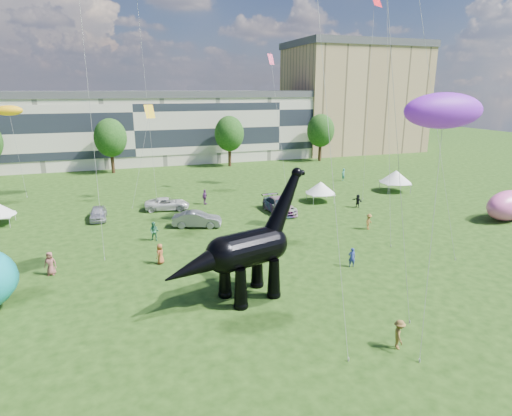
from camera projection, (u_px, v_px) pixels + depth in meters
name	position (u px, v px, depth m)	size (l,w,h in m)	color
ground	(335.00, 316.00, 26.37)	(220.00, 220.00, 0.00)	#16330C
terrace_row	(133.00, 131.00, 78.74)	(78.00, 11.00, 12.00)	beige
apartment_block	(353.00, 100.00, 95.10)	(28.00, 18.00, 22.00)	tan
tree_mid_left	(110.00, 135.00, 69.21)	(5.20, 5.20, 9.44)	#382314
tree_mid_right	(229.00, 131.00, 75.45)	(5.20, 5.20, 9.44)	#382314
tree_far_right	(321.00, 128.00, 81.07)	(5.20, 5.20, 9.44)	#382314
dinosaur_sculpture	(243.00, 252.00, 27.69)	(10.61, 4.49, 8.71)	black
car_silver	(98.00, 213.00, 45.48)	(1.68, 4.17, 1.42)	silver
car_grey	(197.00, 219.00, 43.06)	(1.69, 4.85, 1.60)	slate
car_white	(167.00, 204.00, 49.24)	(2.32, 5.02, 1.40)	silver
car_dark	(279.00, 205.00, 48.04)	(2.33, 5.74, 1.67)	#595960
gazebo_near	(321.00, 188.00, 52.50)	(4.05, 4.05, 2.51)	white
gazebo_far	(396.00, 177.00, 57.67)	(5.04, 5.04, 2.90)	white
inflatable_pink	(508.00, 205.00, 45.26)	(6.32, 3.16, 3.16)	pink
visitors	(239.00, 229.00, 40.04)	(48.35, 40.40, 1.85)	teal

